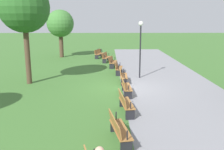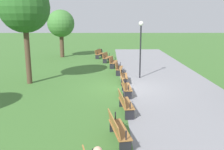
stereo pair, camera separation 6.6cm
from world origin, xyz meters
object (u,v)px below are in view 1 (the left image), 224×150
bench_4 (123,75)px  bench_6 (125,103)px  bench_2 (112,62)px  bench_5 (125,86)px  trash_bin (99,52)px  bench_7 (119,129)px  tree_1 (24,8)px  bench_3 (118,68)px  lamp_post (141,39)px  tree_2 (60,24)px  bench_1 (106,57)px  bench_0 (99,53)px

bench_4 → bench_6: 5.32m
bench_2 → bench_5: size_ratio=1.02×
bench_5 → trash_bin: (-14.65, -1.95, -0.09)m
bench_7 → tree_1: bearing=-156.0°
bench_4 → bench_5: size_ratio=1.00×
bench_6 → tree_1: size_ratio=0.28×
bench_3 → bench_6: size_ratio=1.00×
bench_3 → lamp_post: size_ratio=0.45×
bench_6 → trash_bin: bearing=179.5°
tree_2 → tree_1: bearing=-0.0°
bench_1 → bench_7: same height
bench_5 → bench_6: 2.66m
tree_2 → bench_5: bearing=23.5°
bench_4 → tree_2: (-11.06, -5.96, 3.05)m
bench_0 → bench_4: size_ratio=1.03×
trash_bin → lamp_post: bearing=16.7°
bench_0 → tree_1: 12.07m
lamp_post → tree_1: bearing=-78.6°
bench_3 → bench_0: bearing=-161.1°
bench_0 → bench_3: bearing=31.6°
bench_6 → bench_2: bearing=175.8°
bench_7 → tree_1: size_ratio=0.28×
bench_2 → bench_6: same height
bench_5 → bench_7: size_ratio=0.98×
bench_4 → trash_bin: bearing=-168.7°
bench_1 → tree_1: tree_1 is taller
lamp_post → trash_bin: (-10.66, -3.21, -2.34)m
bench_1 → bench_7: size_ratio=1.00×
bench_2 → bench_7: 13.25m
bench_1 → tree_1: bearing=-16.2°
bench_3 → bench_5: 5.32m
lamp_post → bench_0: bearing=-160.7°
bench_6 → tree_1: tree_1 is taller
bench_7 → lamp_post: bearing=158.2°
bench_0 → tree_1: tree_1 is taller
trash_bin → bench_5: bearing=7.6°
bench_1 → bench_4: same height
bench_1 → trash_bin: bench_1 is taller
bench_0 → bench_1: bearing=35.8°
bench_4 → bench_7: same height
tree_2 → bench_7: bearing=15.8°
bench_0 → bench_5: same height
bench_7 → tree_1: (-7.83, -5.38, 4.20)m
bench_0 → bench_1: 2.66m
bench_7 → bench_0: bearing=173.7°
tree_1 → bench_4: bearing=91.2°
bench_7 → tree_2: size_ratio=0.35×
bench_6 → bench_7: size_ratio=0.99×
bench_2 → bench_5: 7.98m
bench_2 → bench_7: (13.25, 0.00, 0.00)m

